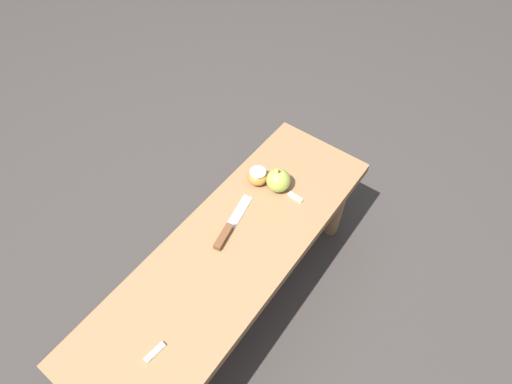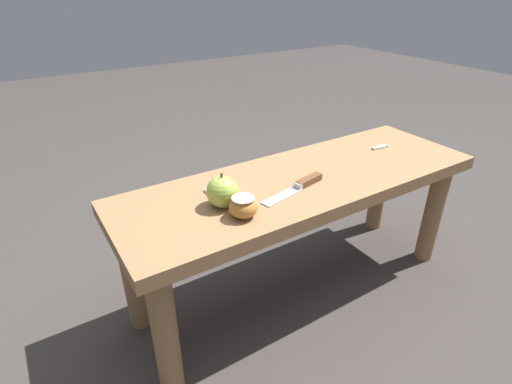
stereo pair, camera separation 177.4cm
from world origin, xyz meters
name	(u,v)px [view 2 (the right image)]	position (x,y,z in m)	size (l,w,h in m)	color
ground_plane	(297,286)	(0.00, 0.00, 0.00)	(8.00, 8.00, 0.00)	#383330
wooden_bench	(302,199)	(0.00, 0.00, 0.35)	(1.14, 0.37, 0.42)	olive
knife	(301,185)	(0.05, 0.05, 0.43)	(0.23, 0.07, 0.02)	#B7BABF
apple_whole	(222,192)	(0.28, 0.02, 0.46)	(0.08, 0.08, 0.09)	#9EB747
apple_cut	(243,207)	(0.26, 0.09, 0.45)	(0.07, 0.07, 0.05)	#B27233
apple_slice_near_knife	(210,193)	(0.28, -0.05, 0.43)	(0.02, 0.06, 0.01)	silver
apple_slice_center	(380,147)	(-0.36, -0.03, 0.43)	(0.06, 0.02, 0.01)	silver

